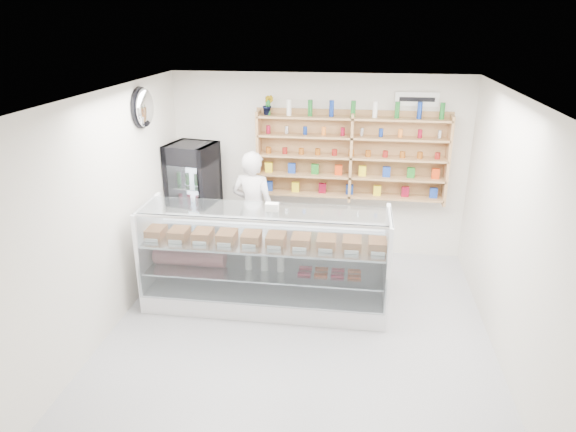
# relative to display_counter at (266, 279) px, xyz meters

# --- Properties ---
(room) EXTENTS (5.00, 5.00, 5.00)m
(room) POSITION_rel_display_counter_xyz_m (0.51, -0.65, 1.03)
(room) COLOR #A5A5AA
(room) RESTS_ON ground
(display_counter) EXTENTS (3.10, 0.93, 1.35)m
(display_counter) POSITION_rel_display_counter_xyz_m (0.00, 0.00, 0.00)
(display_counter) COLOR white
(display_counter) RESTS_ON floor
(shop_worker) EXTENTS (0.72, 0.54, 1.78)m
(shop_worker) POSITION_rel_display_counter_xyz_m (-0.39, 1.15, 0.52)
(shop_worker) COLOR silver
(shop_worker) RESTS_ON floor
(drinks_cooler) EXTENTS (0.76, 0.75, 1.81)m
(drinks_cooler) POSITION_rel_display_counter_xyz_m (-1.34, 1.33, 0.54)
(drinks_cooler) COLOR black
(drinks_cooler) RESTS_ON floor
(wall_shelving) EXTENTS (2.84, 0.28, 1.33)m
(wall_shelving) POSITION_rel_display_counter_xyz_m (1.01, 1.69, 1.23)
(wall_shelving) COLOR #A5774D
(wall_shelving) RESTS_ON back_wall
(potted_plant) EXTENTS (0.18, 0.15, 0.30)m
(potted_plant) POSITION_rel_display_counter_xyz_m (-0.24, 1.69, 1.98)
(potted_plant) COLOR #1E6626
(potted_plant) RESTS_ON wall_shelving
(security_mirror) EXTENTS (0.15, 0.50, 0.50)m
(security_mirror) POSITION_rel_display_counter_xyz_m (-1.66, 0.55, 2.08)
(security_mirror) COLOR silver
(security_mirror) RESTS_ON left_wall
(wall_sign) EXTENTS (0.62, 0.03, 0.20)m
(wall_sign) POSITION_rel_display_counter_xyz_m (1.91, 1.82, 2.08)
(wall_sign) COLOR white
(wall_sign) RESTS_ON back_wall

